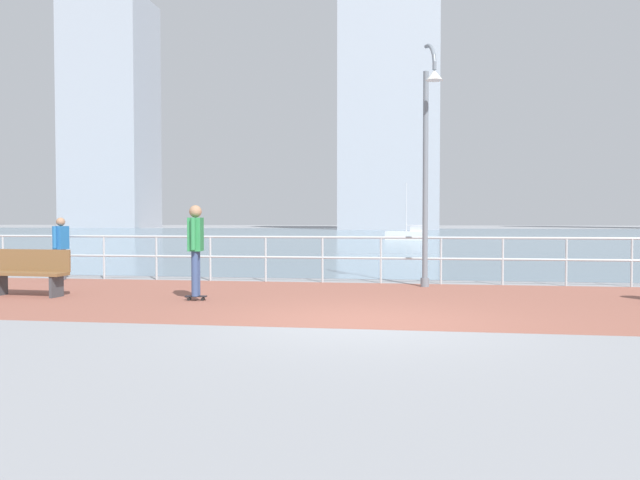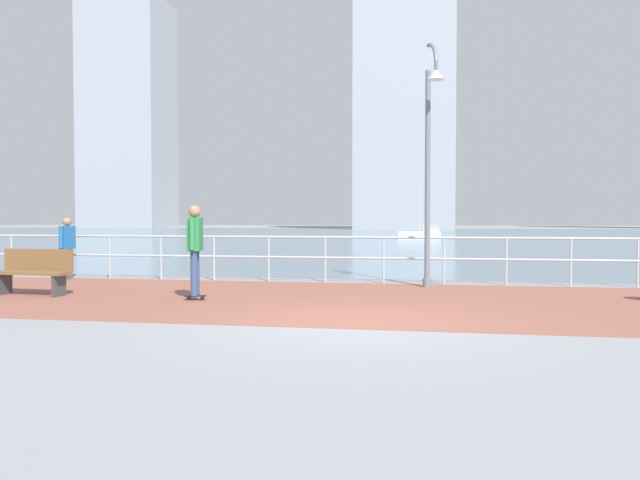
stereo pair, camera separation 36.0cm
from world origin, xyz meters
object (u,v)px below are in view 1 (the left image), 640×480
(lamppost, at_px, (428,153))
(skateboarder, at_px, (196,243))
(sailboat_gray, at_px, (408,235))
(park_bench, at_px, (30,272))
(bystander, at_px, (61,244))

(lamppost, height_order, skateboarder, lamppost)
(lamppost, relative_size, sailboat_gray, 1.28)
(park_bench, height_order, sailboat_gray, sailboat_gray)
(lamppost, distance_m, skateboarder, 5.54)
(skateboarder, xyz_separation_m, bystander, (-4.68, 3.26, -0.16))
(lamppost, bearing_deg, park_bench, -161.07)
(park_bench, bearing_deg, sailboat_gray, 78.13)
(skateboarder, bearing_deg, bystander, 145.15)
(bystander, relative_size, sailboat_gray, 0.37)
(sailboat_gray, bearing_deg, lamppost, -88.99)
(lamppost, distance_m, park_bench, 8.65)
(lamppost, xyz_separation_m, skateboarder, (-4.34, -2.86, -1.91))
(skateboarder, xyz_separation_m, sailboat_gray, (3.78, 34.72, -0.68))
(bystander, xyz_separation_m, park_bench, (1.20, -3.09, -0.44))
(lamppost, relative_size, skateboarder, 3.03)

